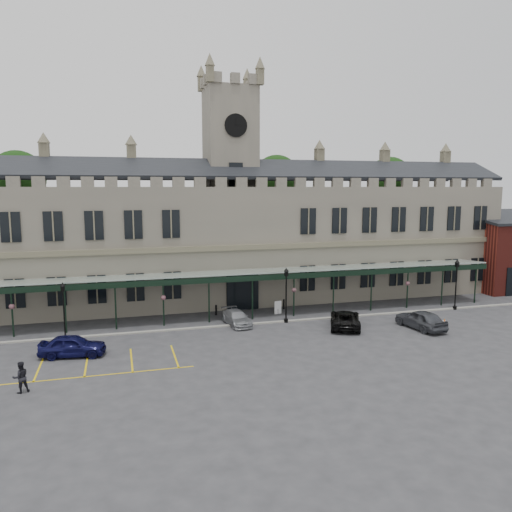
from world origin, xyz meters
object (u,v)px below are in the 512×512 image
object	(u,v)px
clock_tower	(230,176)
sign_board	(278,308)
car_left_a	(73,346)
car_van	(345,319)
traffic_cone	(444,323)
lamp_post_right	(456,280)
car_right_a	(421,319)
station_building	(231,239)
person_b	(21,377)
lamp_post_mid	(286,290)
car_taxi	(237,318)
lamp_post_left	(64,306)

from	to	relation	value
clock_tower	sign_board	xyz separation A→B (m)	(2.84, -7.59, -12.50)
clock_tower	car_left_a	world-z (taller)	clock_tower
car_van	traffic_cone	bearing A→B (deg)	-171.03
lamp_post_right	sign_board	world-z (taller)	lamp_post_right
sign_board	car_right_a	bearing A→B (deg)	-47.51
traffic_cone	station_building	bearing A→B (deg)	134.34
car_van	person_b	size ratio (longest dim) A/B	2.80
lamp_post_mid	car_van	bearing A→B (deg)	-33.02
car_right_a	person_b	world-z (taller)	person_b
sign_board	car_taxi	distance (m)	5.34
station_building	car_taxi	distance (m)	11.83
lamp_post_mid	sign_board	xyz separation A→B (m)	(0.24, 3.03, -2.33)
traffic_cone	car_left_a	bearing A→B (deg)	178.74
clock_tower	sign_board	world-z (taller)	clock_tower
station_building	clock_tower	bearing A→B (deg)	90.00
car_taxi	car_right_a	size ratio (longest dim) A/B	0.88
car_left_a	car_taxi	distance (m)	14.05
sign_board	lamp_post_mid	bearing A→B (deg)	-103.57
sign_board	person_b	bearing A→B (deg)	-155.68
lamp_post_right	person_b	bearing A→B (deg)	-164.64
lamp_post_mid	traffic_cone	distance (m)	13.92
station_building	traffic_cone	size ratio (longest dim) A/B	80.08
station_building	car_left_a	distance (m)	21.95
traffic_cone	lamp_post_right	bearing A→B (deg)	46.05
lamp_post_right	car_van	xyz separation A→B (m)	(-13.21, -2.85, -2.23)
clock_tower	car_left_a	size ratio (longest dim) A/B	5.40
car_right_a	person_b	distance (m)	30.87
clock_tower	lamp_post_left	bearing A→B (deg)	-145.17
car_van	person_b	bearing A→B (deg)	41.20
clock_tower	car_van	bearing A→B (deg)	-62.56
car_left_a	car_taxi	xyz separation A→B (m)	(13.18, 4.86, -0.16)
car_van	car_left_a	bearing A→B (deg)	28.28
clock_tower	car_taxi	distance (m)	16.23
lamp_post_mid	car_taxi	size ratio (longest dim) A/B	1.15
station_building	lamp_post_left	distance (m)	19.64
car_left_a	car_right_a	xyz separation A→B (m)	(28.00, -0.57, 0.05)
clock_tower	traffic_cone	distance (m)	25.38
lamp_post_mid	car_taxi	world-z (taller)	lamp_post_mid
car_left_a	car_van	distance (m)	22.06
car_taxi	person_b	size ratio (longest dim) A/B	2.28
sign_board	car_left_a	xyz separation A→B (m)	(-17.84, -7.48, 0.18)
clock_tower	lamp_post_right	xyz separation A→B (m)	(20.21, -10.63, -10.15)
car_right_a	traffic_cone	bearing A→B (deg)	168.45
lamp_post_right	sign_board	size ratio (longest dim) A/B	4.02
station_building	car_van	world-z (taller)	station_building
clock_tower	person_b	world-z (taller)	clock_tower
car_taxi	car_right_a	xyz separation A→B (m)	(14.82, -5.43, 0.21)
lamp_post_right	sign_board	bearing A→B (deg)	170.07
car_left_a	car_right_a	size ratio (longest dim) A/B	0.94
clock_tower	car_right_a	bearing A→B (deg)	-50.27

